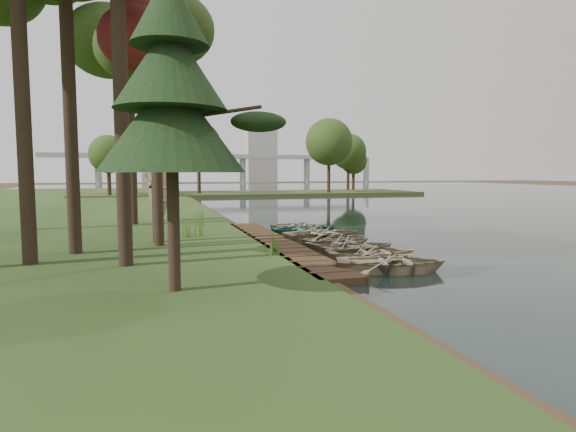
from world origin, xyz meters
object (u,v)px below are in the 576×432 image
object	(u,v)px
stored_rowboat	(160,215)
rowboat_1	(383,258)
boardwalk	(276,245)
pine_tree	(171,92)
rowboat_2	(371,251)
rowboat_0	(391,261)

from	to	relation	value
stored_rowboat	rowboat_1	bearing A→B (deg)	-115.94
boardwalk	rowboat_1	bearing A→B (deg)	-65.13
pine_tree	boardwalk	bearing A→B (deg)	58.70
rowboat_1	stored_rowboat	distance (m)	18.09
rowboat_1	rowboat_2	xyz separation A→B (m)	(0.14, 1.22, 0.06)
boardwalk	rowboat_0	size ratio (longest dim) A/B	4.30
pine_tree	rowboat_2	bearing A→B (deg)	26.50
rowboat_0	rowboat_1	xyz separation A→B (m)	(0.20, 0.95, -0.07)
rowboat_0	boardwalk	bearing A→B (deg)	38.15
boardwalk	pine_tree	bearing A→B (deg)	-121.30
rowboat_2	stored_rowboat	xyz separation A→B (m)	(-7.47, 15.32, 0.28)
pine_tree	stored_rowboat	bearing A→B (deg)	89.67
boardwalk	rowboat_2	bearing A→B (deg)	-57.82
rowboat_0	rowboat_1	size ratio (longest dim) A/B	1.24
rowboat_1	stored_rowboat	xyz separation A→B (m)	(-7.33, 16.53, 0.33)
rowboat_2	stored_rowboat	bearing A→B (deg)	34.09
rowboat_1	pine_tree	size ratio (longest dim) A/B	0.36
boardwalk	rowboat_1	world-z (taller)	rowboat_1
rowboat_0	rowboat_2	distance (m)	2.19
rowboat_2	rowboat_0	bearing A→B (deg)	179.17
rowboat_0	pine_tree	world-z (taller)	pine_tree
boardwalk	rowboat_1	size ratio (longest dim) A/B	5.33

